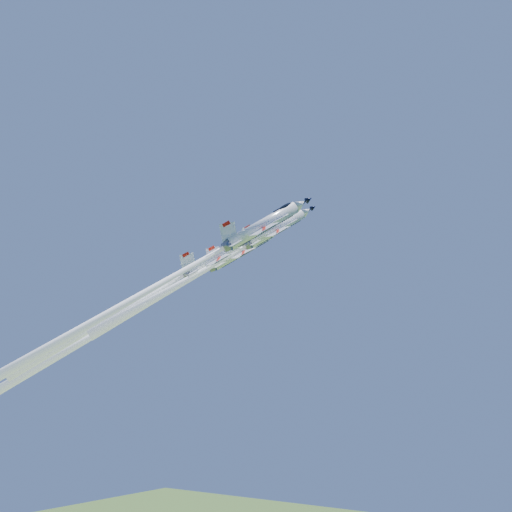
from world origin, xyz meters
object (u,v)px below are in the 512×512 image
Objects in this scene: jet_lead at (216,263)px; jet_left at (133,312)px; jet_right at (126,303)px; jet_slot at (151,294)px.

jet_left is at bearing -123.94° from jet_lead.
jet_right is (9.75, -10.76, -0.70)m from jet_left.
jet_right reaches higher than jet_slot.
jet_right is 10.54m from jet_slot.
jet_slot is at bearing 20.22° from jet_left.
jet_right is at bearing -70.38° from jet_lead.
jet_left is 0.93× the size of jet_right.
jet_left reaches higher than jet_slot.
jet_slot is (5.75, -1.56, 2.50)m from jet_left.
jet_lead reaches higher than jet_left.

